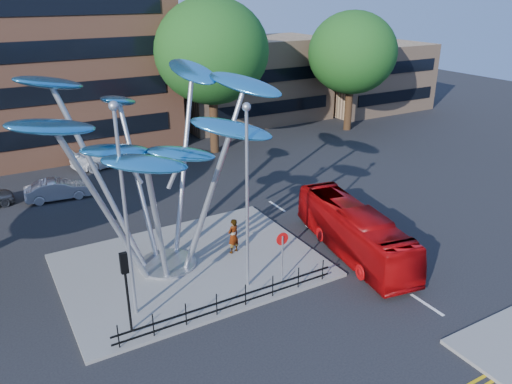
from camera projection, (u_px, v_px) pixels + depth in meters
ground at (273, 327)px, 19.92m from camera, size 120.00×120.00×0.00m
traffic_island at (191, 265)px, 24.23m from camera, size 12.00×9.00×0.15m
low_building_near at (251, 80)px, 49.83m from camera, size 15.00×8.00×8.00m
low_building_far at (370, 77)px, 54.91m from camera, size 12.00×8.00×7.00m
tree_right at (212, 52)px, 38.19m from camera, size 8.80×8.80×12.11m
tree_far at (352, 53)px, 45.03m from camera, size 8.00×8.00×10.81m
leaf_sculpture at (154, 129)px, 21.70m from camera, size 12.72×9.54×9.51m
street_lamp_left at (124, 196)px, 18.60m from camera, size 0.36×0.36×8.80m
street_lamp_right at (247, 183)px, 20.62m from camera, size 0.36×0.36×8.30m
traffic_light_island at (125, 276)px, 18.61m from camera, size 0.28×0.18×3.42m
no_entry_sign_island at (282, 249)px, 22.17m from camera, size 0.60×0.10×2.45m
pedestrian_railing_front at (231, 302)px, 20.61m from camera, size 10.00×0.06×1.00m
red_bus at (354, 231)px, 25.07m from camera, size 3.56×9.11×2.48m
pedestrian at (233, 236)px, 24.93m from camera, size 0.77×0.63×1.84m
parked_car_mid at (58, 189)px, 31.77m from camera, size 4.11×1.75×1.32m
parked_car_right at (108, 155)px, 37.81m from camera, size 5.77×2.95×1.60m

